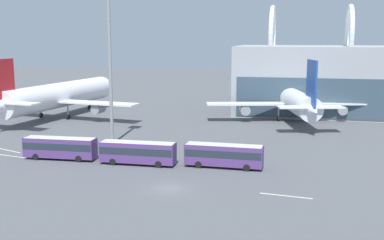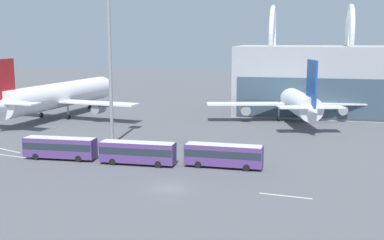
# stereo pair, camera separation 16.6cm
# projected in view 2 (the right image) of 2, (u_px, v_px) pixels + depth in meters

# --- Properties ---
(ground_plane) EXTENTS (440.00, 440.00, 0.00)m
(ground_plane) POSITION_uv_depth(u_px,v_px,m) (169.00, 188.00, 59.59)
(ground_plane) COLOR #515459
(airliner_at_gate_near) EXTENTS (42.01, 44.31, 14.26)m
(airliner_at_gate_near) POSITION_uv_depth(u_px,v_px,m) (57.00, 96.00, 110.69)
(airliner_at_gate_near) COLOR white
(airliner_at_gate_near) RESTS_ON ground_plane
(airliner_at_gate_far) EXTENTS (38.02, 40.28, 14.24)m
(airliner_at_gate_far) POSITION_uv_depth(u_px,v_px,m) (293.00, 99.00, 106.90)
(airliner_at_gate_far) COLOR silver
(airliner_at_gate_far) RESTS_ON ground_plane
(shuttle_bus_0) EXTENTS (11.27, 2.95, 3.34)m
(shuttle_bus_0) POSITION_uv_depth(u_px,v_px,m) (60.00, 147.00, 73.49)
(shuttle_bus_0) COLOR #56387A
(shuttle_bus_0) RESTS_ON ground_plane
(shuttle_bus_1) EXTENTS (11.21, 2.70, 3.34)m
(shuttle_bus_1) POSITION_uv_depth(u_px,v_px,m) (137.00, 151.00, 70.45)
(shuttle_bus_1) COLOR #56387A
(shuttle_bus_1) RESTS_ON ground_plane
(shuttle_bus_2) EXTENTS (11.25, 2.83, 3.34)m
(shuttle_bus_2) POSITION_uv_depth(u_px,v_px,m) (224.00, 154.00, 68.77)
(shuttle_bus_2) COLOR #56387A
(shuttle_bus_2) RESTS_ON ground_plane
(floodlight_mast) EXTENTS (2.43, 2.43, 27.33)m
(floodlight_mast) POSITION_uv_depth(u_px,v_px,m) (110.00, 45.00, 81.52)
(floodlight_mast) COLOR gray
(floodlight_mast) RESTS_ON ground_plane
(lane_stripe_1) EXTENTS (10.64, 2.41, 0.01)m
(lane_stripe_1) POSITION_uv_depth(u_px,v_px,m) (7.00, 155.00, 76.11)
(lane_stripe_1) COLOR silver
(lane_stripe_1) RESTS_ON ground_plane
(lane_stripe_2) EXTENTS (6.69, 1.53, 0.01)m
(lane_stripe_2) POSITION_uv_depth(u_px,v_px,m) (127.00, 158.00, 74.77)
(lane_stripe_2) COLOR silver
(lane_stripe_2) RESTS_ON ground_plane
(lane_stripe_3) EXTENTS (6.21, 1.03, 0.01)m
(lane_stripe_3) POSITION_uv_depth(u_px,v_px,m) (285.00, 196.00, 56.77)
(lane_stripe_3) COLOR silver
(lane_stripe_3) RESTS_ON ground_plane
(lane_stripe_4) EXTENTS (7.54, 3.23, 0.01)m
(lane_stripe_4) POSITION_uv_depth(u_px,v_px,m) (5.00, 150.00, 80.04)
(lane_stripe_4) COLOR silver
(lane_stripe_4) RESTS_ON ground_plane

